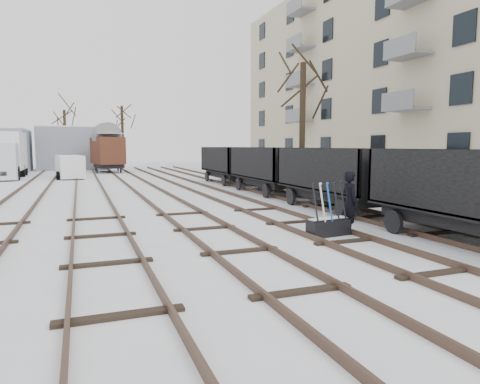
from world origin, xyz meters
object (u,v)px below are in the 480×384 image
object	(u,v)px
ground_frame	(329,226)
panel_van	(70,167)
lorry	(4,155)
freight_wagon_a	(480,209)
worker	(350,202)
box_van_wagon	(107,150)

from	to	relation	value
ground_frame	panel_van	distance (m)	26.15
lorry	freight_wagon_a	bearing A→B (deg)	-63.81
ground_frame	freight_wagon_a	world-z (taller)	freight_wagon_a
lorry	worker	bearing A→B (deg)	-65.63
worker	panel_van	distance (m)	26.27
lorry	panel_van	xyz separation A→B (m)	(4.73, -2.03, -0.92)
ground_frame	panel_van	bearing A→B (deg)	97.28
worker	lorry	distance (m)	29.90
worker	panel_van	world-z (taller)	worker
panel_van	freight_wagon_a	bearing A→B (deg)	-77.54
freight_wagon_a	ground_frame	bearing A→B (deg)	143.06
worker	box_van_wagon	size ratio (longest dim) A/B	0.36
freight_wagon_a	lorry	bearing A→B (deg)	116.87
ground_frame	panel_van	xyz separation A→B (m)	(-7.17, 25.14, 0.63)
freight_wagon_a	panel_van	bearing A→B (deg)	110.39
worker	freight_wagon_a	bearing A→B (deg)	-130.45
lorry	ground_frame	bearing A→B (deg)	-67.03
freight_wagon_a	box_van_wagon	size ratio (longest dim) A/B	1.16
ground_frame	box_van_wagon	world-z (taller)	box_van_wagon
ground_frame	freight_wagon_a	distance (m)	3.82
box_van_wagon	panel_van	bearing A→B (deg)	-123.87
worker	freight_wagon_a	world-z (taller)	freight_wagon_a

